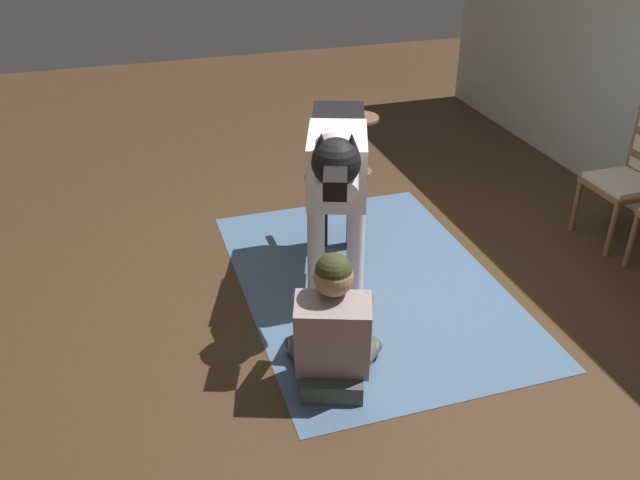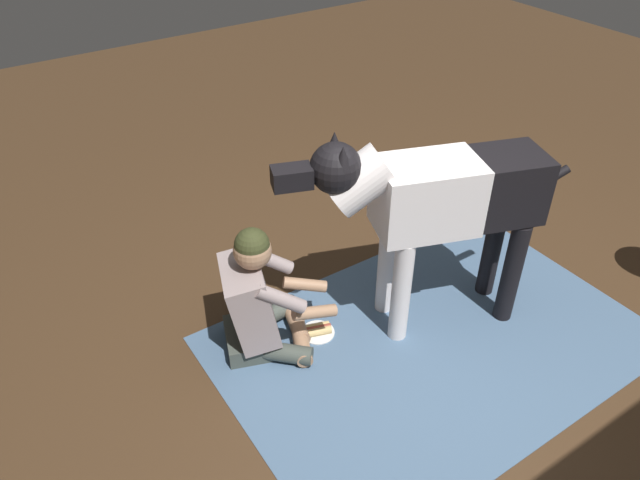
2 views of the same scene
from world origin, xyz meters
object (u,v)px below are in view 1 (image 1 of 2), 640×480
(person_sitting_on_floor, at_px, (333,332))
(hot_dog_on_plate, at_px, (334,338))
(dining_chair_left_of_pair, at_px, (636,172))
(round_side_table, at_px, (358,141))
(large_dog, at_px, (337,168))

(person_sitting_on_floor, relative_size, hot_dog_on_plate, 4.03)
(dining_chair_left_of_pair, xyz_separation_m, round_side_table, (-1.74, -1.54, -0.22))
(large_dog, bearing_deg, hot_dog_on_plate, -19.69)
(dining_chair_left_of_pair, height_order, person_sitting_on_floor, dining_chair_left_of_pair)
(person_sitting_on_floor, bearing_deg, dining_chair_left_of_pair, 108.65)
(round_side_table, bearing_deg, dining_chair_left_of_pair, 41.52)
(person_sitting_on_floor, bearing_deg, hot_dog_on_plate, 160.31)
(dining_chair_left_of_pair, height_order, hot_dog_on_plate, dining_chair_left_of_pair)
(dining_chair_left_of_pair, distance_m, hot_dog_on_plate, 2.66)
(large_dog, distance_m, hot_dog_on_plate, 1.07)
(dining_chair_left_of_pair, height_order, round_side_table, dining_chair_left_of_pair)
(dining_chair_left_of_pair, bearing_deg, hot_dog_on_plate, -77.32)
(hot_dog_on_plate, distance_m, round_side_table, 2.53)
(person_sitting_on_floor, xyz_separation_m, round_side_table, (-2.63, 1.12, -0.02))
(dining_chair_left_of_pair, distance_m, round_side_table, 2.33)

